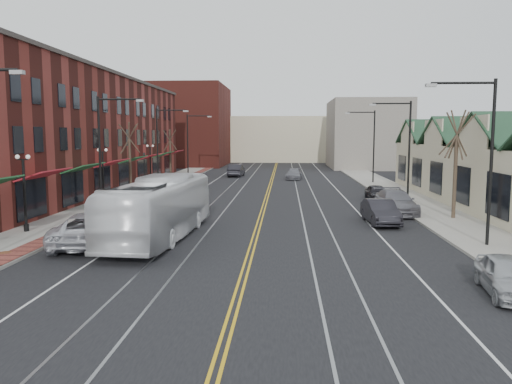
# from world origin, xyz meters

# --- Properties ---
(ground) EXTENTS (160.00, 160.00, 0.00)m
(ground) POSITION_xyz_m (0.00, 0.00, 0.00)
(ground) COLOR black
(ground) RESTS_ON ground
(sidewalk_left) EXTENTS (4.00, 120.00, 0.15)m
(sidewalk_left) POSITION_xyz_m (-12.00, 20.00, 0.07)
(sidewalk_left) COLOR gray
(sidewalk_left) RESTS_ON ground
(sidewalk_right) EXTENTS (4.00, 120.00, 0.15)m
(sidewalk_right) POSITION_xyz_m (12.00, 20.00, 0.07)
(sidewalk_right) COLOR gray
(sidewalk_right) RESTS_ON ground
(building_left) EXTENTS (10.00, 50.00, 11.00)m
(building_left) POSITION_xyz_m (-19.00, 27.00, 5.50)
(building_left) COLOR maroon
(building_left) RESTS_ON ground
(building_right) EXTENTS (8.00, 36.00, 4.60)m
(building_right) POSITION_xyz_m (18.00, 20.00, 2.30)
(building_right) COLOR beige
(building_right) RESTS_ON ground
(backdrop_left) EXTENTS (14.00, 18.00, 14.00)m
(backdrop_left) POSITION_xyz_m (-16.00, 70.00, 7.00)
(backdrop_left) COLOR maroon
(backdrop_left) RESTS_ON ground
(backdrop_mid) EXTENTS (22.00, 14.00, 9.00)m
(backdrop_mid) POSITION_xyz_m (0.00, 85.00, 4.50)
(backdrop_mid) COLOR beige
(backdrop_mid) RESTS_ON ground
(backdrop_right) EXTENTS (12.00, 16.00, 11.00)m
(backdrop_right) POSITION_xyz_m (15.00, 65.00, 5.50)
(backdrop_right) COLOR slate
(backdrop_right) RESTS_ON ground
(streetlight_l_1) EXTENTS (3.33, 0.25, 8.00)m
(streetlight_l_1) POSITION_xyz_m (-11.05, 16.00, 5.03)
(streetlight_l_1) COLOR black
(streetlight_l_1) RESTS_ON sidewalk_left
(streetlight_l_2) EXTENTS (3.33, 0.25, 8.00)m
(streetlight_l_2) POSITION_xyz_m (-11.05, 32.00, 5.03)
(streetlight_l_2) COLOR black
(streetlight_l_2) RESTS_ON sidewalk_left
(streetlight_l_3) EXTENTS (3.33, 0.25, 8.00)m
(streetlight_l_3) POSITION_xyz_m (-11.05, 48.00, 5.03)
(streetlight_l_3) COLOR black
(streetlight_l_3) RESTS_ON sidewalk_left
(streetlight_r_0) EXTENTS (3.33, 0.25, 8.00)m
(streetlight_r_0) POSITION_xyz_m (11.05, 6.00, 5.03)
(streetlight_r_0) COLOR black
(streetlight_r_0) RESTS_ON sidewalk_right
(streetlight_r_1) EXTENTS (3.33, 0.25, 8.00)m
(streetlight_r_1) POSITION_xyz_m (11.05, 22.00, 5.03)
(streetlight_r_1) COLOR black
(streetlight_r_1) RESTS_ON sidewalk_right
(streetlight_r_2) EXTENTS (3.33, 0.25, 8.00)m
(streetlight_r_2) POSITION_xyz_m (11.05, 38.00, 5.03)
(streetlight_r_2) COLOR black
(streetlight_r_2) RESTS_ON sidewalk_right
(lamppost_l_1) EXTENTS (0.84, 0.28, 4.27)m
(lamppost_l_1) POSITION_xyz_m (-12.80, 8.00, 2.20)
(lamppost_l_1) COLOR black
(lamppost_l_1) RESTS_ON sidewalk_left
(lamppost_l_2) EXTENTS (0.84, 0.28, 4.27)m
(lamppost_l_2) POSITION_xyz_m (-12.80, 20.00, 2.20)
(lamppost_l_2) COLOR black
(lamppost_l_2) RESTS_ON sidewalk_left
(lamppost_l_3) EXTENTS (0.84, 0.28, 4.27)m
(lamppost_l_3) POSITION_xyz_m (-12.80, 34.00, 2.20)
(lamppost_l_3) COLOR black
(lamppost_l_3) RESTS_ON sidewalk_left
(tree_left_near) EXTENTS (1.78, 1.37, 6.48)m
(tree_left_near) POSITION_xyz_m (-12.50, 26.00, 3.51)
(tree_left_near) COLOR #382B21
(tree_left_near) RESTS_ON sidewalk_left
(tree_left_far) EXTENTS (1.66, 1.28, 6.02)m
(tree_left_far) POSITION_xyz_m (-12.50, 42.00, 3.28)
(tree_left_far) COLOR #382B21
(tree_left_far) RESTS_ON sidewalk_left
(tree_right_mid) EXTENTS (1.90, 1.46, 6.93)m
(tree_right_mid) POSITION_xyz_m (12.50, 14.00, 3.75)
(tree_right_mid) COLOR #382B21
(tree_right_mid) RESTS_ON sidewalk_right
(manhole_mid) EXTENTS (0.60, 0.60, 0.02)m
(manhole_mid) POSITION_xyz_m (-11.20, 3.00, 0.16)
(manhole_mid) COLOR #592D19
(manhole_mid) RESTS_ON sidewalk_left
(manhole_far) EXTENTS (0.60, 0.60, 0.02)m
(manhole_far) POSITION_xyz_m (-11.20, 8.00, 0.16)
(manhole_far) COLOR #592D19
(manhole_far) RESTS_ON sidewalk_left
(traffic_signal) EXTENTS (0.18, 0.15, 3.80)m
(traffic_signal) POSITION_xyz_m (-10.60, 24.00, 2.35)
(traffic_signal) COLOR black
(traffic_signal) RESTS_ON sidewalk_left
(transit_bus) EXTENTS (3.49, 11.93, 3.28)m
(transit_bus) POSITION_xyz_m (-5.00, 7.12, 1.64)
(transit_bus) COLOR white
(transit_bus) RESTS_ON ground
(parked_suv) EXTENTS (3.36, 6.33, 1.69)m
(parked_suv) POSITION_xyz_m (-8.00, 5.34, 0.85)
(parked_suv) COLOR silver
(parked_suv) RESTS_ON ground
(parked_car_a) EXTENTS (2.11, 4.17, 1.36)m
(parked_car_a) POSITION_xyz_m (9.30, -1.38, 0.68)
(parked_car_a) COLOR #AFB2B7
(parked_car_a) RESTS_ON ground
(parked_car_b) EXTENTS (1.85, 4.67, 1.51)m
(parked_car_b) POSITION_xyz_m (7.50, 12.28, 0.76)
(parked_car_b) COLOR #232127
(parked_car_b) RESTS_ON ground
(parked_car_c) EXTENTS (2.46, 5.73, 1.65)m
(parked_car_c) POSITION_xyz_m (9.30, 16.37, 0.82)
(parked_car_c) COLOR slate
(parked_car_c) RESTS_ON ground
(parked_car_d) EXTENTS (1.71, 3.95, 1.33)m
(parked_car_d) POSITION_xyz_m (9.30, 23.33, 0.66)
(parked_car_d) COLOR black
(parked_car_d) RESTS_ON ground
(distant_car_left) EXTENTS (1.97, 4.98, 1.61)m
(distant_car_left) POSITION_xyz_m (-4.82, 46.61, 0.81)
(distant_car_left) COLOR #232228
(distant_car_left) RESTS_ON ground
(distant_car_right) EXTENTS (2.26, 4.64, 1.30)m
(distant_car_right) POSITION_xyz_m (2.70, 42.73, 0.65)
(distant_car_right) COLOR slate
(distant_car_right) RESTS_ON ground
(distant_car_far) EXTENTS (1.66, 3.97, 1.34)m
(distant_car_far) POSITION_xyz_m (-5.18, 52.78, 0.67)
(distant_car_far) COLOR silver
(distant_car_far) RESTS_ON ground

